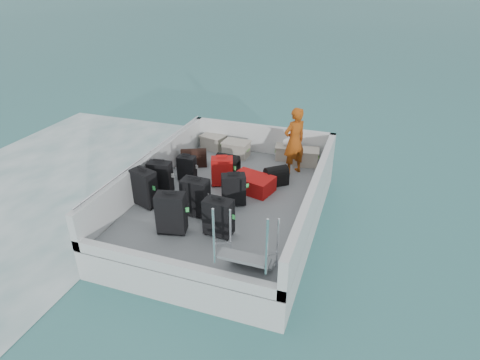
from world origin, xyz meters
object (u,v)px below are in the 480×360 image
object	(u,v)px
suitcase_0	(144,188)
suitcase_7	(234,190)
crate_0	(213,143)
crate_2	(287,153)
suitcase_5	(222,172)
suitcase_8	(253,183)
crate_3	(305,157)
suitcase_3	(171,213)
passenger	(294,141)
suitcase_1	(160,178)
suitcase_4	(196,197)
suitcase_6	(219,217)
crate_1	(236,150)
suitcase_2	(187,168)

from	to	relation	value
suitcase_0	suitcase_7	distance (m)	1.73
crate_0	crate_2	world-z (taller)	crate_0
suitcase_5	crate_0	world-z (taller)	suitcase_5
suitcase_8	crate_3	size ratio (longest dim) A/B	1.43
suitcase_3	crate_0	size ratio (longest dim) A/B	1.36
passenger	suitcase_1	bearing A→B (deg)	-11.87
suitcase_7	crate_0	bearing A→B (deg)	95.11
suitcase_4	suitcase_5	world-z (taller)	suitcase_4
suitcase_7	crate_3	distance (m)	2.48
suitcase_6	crate_1	world-z (taller)	suitcase_6
suitcase_7	crate_2	size ratio (longest dim) A/B	1.22
suitcase_0	suitcase_6	xyz separation A→B (m)	(1.72, -0.44, -0.03)
suitcase_3	passenger	xyz separation A→B (m)	(1.49, 2.99, 0.39)
suitcase_5	passenger	xyz separation A→B (m)	(1.30, 1.07, 0.45)
suitcase_0	suitcase_7	xyz separation A→B (m)	(1.62, 0.59, -0.05)
suitcase_8	suitcase_0	bearing A→B (deg)	139.81
crate_0	suitcase_4	bearing A→B (deg)	-73.41
suitcase_5	suitcase_7	xyz separation A→B (m)	(0.51, -0.69, 0.01)
suitcase_7	suitcase_8	distance (m)	0.70
crate_0	crate_2	size ratio (longest dim) A/B	1.05
suitcase_4	suitcase_7	size ratio (longest dim) A/B	1.14
suitcase_6	crate_3	bearing A→B (deg)	79.45
suitcase_0	passenger	xyz separation A→B (m)	(2.41, 2.35, 0.39)
crate_3	suitcase_5	bearing A→B (deg)	-133.06
suitcase_4	crate_0	size ratio (longest dim) A/B	1.32
suitcase_6	suitcase_8	world-z (taller)	suitcase_6
suitcase_1	suitcase_2	xyz separation A→B (m)	(0.25, 0.71, -0.07)
suitcase_4	crate_3	size ratio (longest dim) A/B	1.25
suitcase_6	crate_0	world-z (taller)	suitcase_6
suitcase_6	crate_0	distance (m)	3.80
suitcase_0	crate_3	distance (m)	3.87
suitcase_3	suitcase_6	distance (m)	0.83
crate_2	passenger	world-z (taller)	passenger
crate_0	crate_2	bearing A→B (deg)	0.00
passenger	crate_3	bearing A→B (deg)	-159.37
passenger	crate_0	bearing A→B (deg)	-66.39
suitcase_2	suitcase_3	distance (m)	1.98
crate_0	passenger	xyz separation A→B (m)	(2.23, -0.68, 0.60)
crate_2	suitcase_5	bearing A→B (deg)	-120.04
suitcase_6	crate_0	xyz separation A→B (m)	(-1.54, 3.46, -0.17)
crate_1	crate_3	bearing A→B (deg)	3.51
suitcase_0	passenger	world-z (taller)	passenger
suitcase_1	suitcase_3	size ratio (longest dim) A/B	0.92
suitcase_3	suitcase_4	xyz separation A→B (m)	(0.16, 0.66, -0.01)
crate_1	crate_3	distance (m)	1.70
crate_2	passenger	xyz separation A→B (m)	(0.29, -0.68, 0.61)
suitcase_1	suitcase_4	distance (m)	1.14
suitcase_5	crate_1	xyz separation A→B (m)	(-0.21, 1.48, -0.13)
suitcase_1	crate_2	size ratio (longest dim) A/B	1.32
crate_2	suitcase_4	bearing A→B (deg)	-109.24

